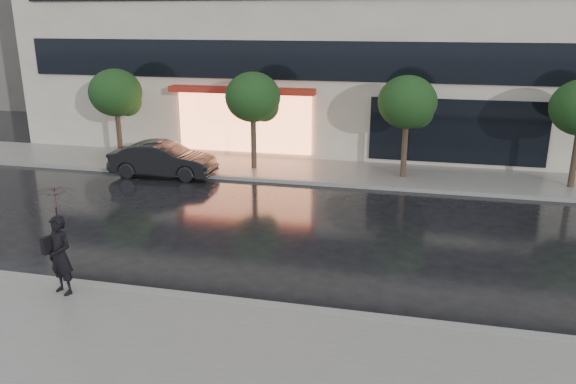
% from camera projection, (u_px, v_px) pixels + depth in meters
% --- Properties ---
extents(ground, '(120.00, 120.00, 0.00)m').
position_uv_depth(ground, '(256.00, 286.00, 13.12)').
color(ground, black).
rests_on(ground, ground).
extents(sidewalk_near, '(60.00, 4.50, 0.12)m').
position_uv_depth(sidewalk_near, '(205.00, 363.00, 10.08)').
color(sidewalk_near, slate).
rests_on(sidewalk_near, ground).
extents(sidewalk_far, '(60.00, 3.50, 0.12)m').
position_uv_depth(sidewalk_far, '(327.00, 172.00, 22.63)').
color(sidewalk_far, slate).
rests_on(sidewalk_far, ground).
extents(curb_near, '(60.00, 0.25, 0.14)m').
position_uv_depth(curb_near, '(243.00, 304.00, 12.17)').
color(curb_near, gray).
rests_on(curb_near, ground).
extents(curb_far, '(60.00, 0.25, 0.14)m').
position_uv_depth(curb_far, '(320.00, 183.00, 21.00)').
color(curb_far, gray).
rests_on(curb_far, ground).
extents(tree_far_west, '(2.20, 2.20, 3.99)m').
position_uv_depth(tree_far_west, '(117.00, 94.00, 23.52)').
color(tree_far_west, '#33261C').
rests_on(tree_far_west, ground).
extents(tree_mid_west, '(2.20, 2.20, 3.99)m').
position_uv_depth(tree_mid_west, '(255.00, 99.00, 22.22)').
color(tree_mid_west, '#33261C').
rests_on(tree_mid_west, ground).
extents(tree_mid_east, '(2.20, 2.20, 3.99)m').
position_uv_depth(tree_mid_east, '(409.00, 104.00, 20.91)').
color(tree_mid_east, '#33261C').
rests_on(tree_mid_east, ground).
extents(parked_car, '(4.16, 1.53, 1.36)m').
position_uv_depth(parked_car, '(163.00, 160.00, 21.98)').
color(parked_car, black).
rests_on(parked_car, ground).
extents(pedestrian_with_umbrella, '(1.20, 1.21, 2.48)m').
position_uv_depth(pedestrian_with_umbrella, '(57.00, 226.00, 12.07)').
color(pedestrian_with_umbrella, black).
rests_on(pedestrian_with_umbrella, sidewalk_near).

